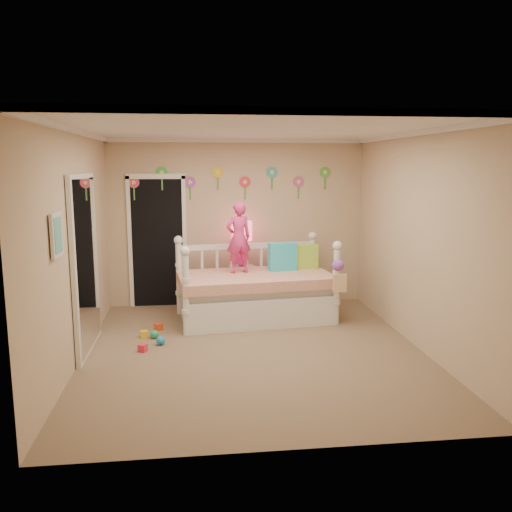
{
  "coord_description": "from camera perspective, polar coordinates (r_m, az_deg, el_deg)",
  "views": [
    {
      "loc": [
        -0.69,
        -5.97,
        2.19
      ],
      "look_at": [
        0.1,
        0.6,
        1.05
      ],
      "focal_mm": 36.85,
      "sensor_mm": 36.0,
      "label": 1
    }
  ],
  "objects": [
    {
      "name": "ceiling",
      "position": [
        6.03,
        -0.27,
        13.66
      ],
      "size": [
        4.0,
        4.5,
        0.01
      ],
      "primitive_type": "cube",
      "color": "white",
      "rests_on": "floor"
    },
    {
      "name": "crown_molding",
      "position": [
        6.03,
        -0.27,
        13.38
      ],
      "size": [
        4.0,
        4.5,
        0.06
      ],
      "primitive_type": null,
      "color": "white",
      "rests_on": "ceiling"
    },
    {
      "name": "wall_picture",
      "position": [
        5.27,
        -20.86,
        2.14
      ],
      "size": [
        0.05,
        0.34,
        0.42
      ],
      "primitive_type": "cube",
      "color": "white",
      "rests_on": "left_wall"
    },
    {
      "name": "table_lamp",
      "position": [
        8.13,
        -1.55,
        2.14
      ],
      "size": [
        0.32,
        0.32,
        0.7
      ],
      "color": "#E71E81",
      "rests_on": "nightstand"
    },
    {
      "name": "pillow_lime",
      "position": [
        7.88,
        5.28,
        -0.07
      ],
      "size": [
        0.4,
        0.19,
        0.37
      ],
      "primitive_type": "cube",
      "rotation": [
        0.0,
        0.0,
        0.11
      ],
      "color": "#9DC83D",
      "rests_on": "daybed"
    },
    {
      "name": "left_wall",
      "position": [
        6.18,
        -19.01,
        0.95
      ],
      "size": [
        0.01,
        4.5,
        2.6
      ],
      "primitive_type": "cube",
      "color": "tan",
      "rests_on": "floor"
    },
    {
      "name": "flower_decals",
      "position": [
        8.24,
        -2.69,
        8.02
      ],
      "size": [
        3.4,
        0.02,
        0.5
      ],
      "primitive_type": null,
      "color": "#B2668C",
      "rests_on": "back_wall"
    },
    {
      "name": "right_wall",
      "position": [
        6.61,
        17.23,
        1.59
      ],
      "size": [
        0.01,
        4.5,
        2.6
      ],
      "primitive_type": "cube",
      "color": "tan",
      "rests_on": "floor"
    },
    {
      "name": "child",
      "position": [
        7.51,
        -1.91,
        2.0
      ],
      "size": [
        0.42,
        0.34,
        1.02
      ],
      "primitive_type": "imported",
      "rotation": [
        0.0,
        0.0,
        3.41
      ],
      "color": "#E0337B",
      "rests_on": "daybed"
    },
    {
      "name": "nightstand",
      "position": [
        8.28,
        -1.52,
        -3.28
      ],
      "size": [
        0.42,
        0.34,
        0.64
      ],
      "primitive_type": "cube",
      "rotation": [
        0.0,
        0.0,
        0.12
      ],
      "color": "white",
      "rests_on": "floor"
    },
    {
      "name": "pillow_turquoise",
      "position": [
        7.73,
        2.88,
        -0.08
      ],
      "size": [
        0.43,
        0.2,
        0.41
      ],
      "primitive_type": "cube",
      "rotation": [
        0.0,
        0.0,
        0.15
      ],
      "color": "#29C0D1",
      "rests_on": "daybed"
    },
    {
      "name": "back_wall",
      "position": [
        8.3,
        -2.04,
        3.61
      ],
      "size": [
        4.0,
        0.01,
        2.6
      ],
      "primitive_type": "cube",
      "color": "tan",
      "rests_on": "floor"
    },
    {
      "name": "mirror_closet",
      "position": [
        6.5,
        -18.0,
        -0.81
      ],
      "size": [
        0.07,
        1.3,
        2.1
      ],
      "primitive_type": "cube",
      "color": "white",
      "rests_on": "left_wall"
    },
    {
      "name": "toy_scatter",
      "position": [
        6.74,
        -11.32,
        -8.91
      ],
      "size": [
        0.85,
        1.33,
        0.11
      ],
      "primitive_type": null,
      "rotation": [
        0.0,
        0.0,
        -0.04
      ],
      "color": "#996666",
      "rests_on": "floor"
    },
    {
      "name": "closet_doorway",
      "position": [
        8.31,
        -10.65,
        1.62
      ],
      "size": [
        0.9,
        0.04,
        2.07
      ],
      "primitive_type": "cube",
      "color": "black",
      "rests_on": "back_wall"
    },
    {
      "name": "floor",
      "position": [
        6.4,
        -0.25,
        -10.24
      ],
      "size": [
        4.0,
        4.5,
        0.01
      ],
      "primitive_type": "cube",
      "color": "#7F684C",
      "rests_on": "ground"
    },
    {
      "name": "daybed",
      "position": [
        7.53,
        -0.12,
        -2.45
      ],
      "size": [
        2.31,
        1.41,
        1.19
      ],
      "primitive_type": null,
      "rotation": [
        0.0,
        0.0,
        0.11
      ],
      "color": "white",
      "rests_on": "floor"
    },
    {
      "name": "hanging_bag",
      "position": [
        7.11,
        8.9,
        -2.24
      ],
      "size": [
        0.2,
        0.16,
        0.36
      ],
      "primitive_type": null,
      "color": "beige",
      "rests_on": "daybed"
    }
  ]
}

